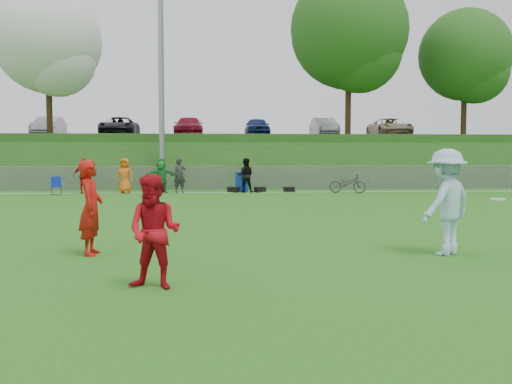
{
  "coord_description": "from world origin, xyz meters",
  "views": [
    {
      "loc": [
        -0.34,
        -10.1,
        2.0
      ],
      "look_at": [
        0.48,
        0.5,
        1.25
      ],
      "focal_mm": 40.0,
      "sensor_mm": 36.0,
      "label": 1
    }
  ],
  "objects": [
    {
      "name": "bicycle",
      "position": [
        6.25,
        17.2,
        0.46
      ],
      "size": [
        1.87,
        1.27,
        0.93
      ],
      "primitive_type": "imported",
      "rotation": [
        0.0,
        0.0,
        1.16
      ],
      "color": "#2F2F31",
      "rests_on": "ground"
    },
    {
      "name": "light_pole",
      "position": [
        -3.0,
        20.8,
        6.71
      ],
      "size": [
        1.2,
        0.4,
        12.15
      ],
      "color": "gray",
      "rests_on": "ground"
    },
    {
      "name": "player_red_center",
      "position": [
        -1.18,
        -1.78,
        0.84
      ],
      "size": [
        0.97,
        0.85,
        1.68
      ],
      "primitive_type": "imported",
      "rotation": [
        0.0,
        0.0,
        -0.3
      ],
      "color": "red",
      "rests_on": "ground"
    },
    {
      "name": "sideline_far",
      "position": [
        0.0,
        18.0,
        0.01
      ],
      "size": [
        60.0,
        0.1,
        0.01
      ],
      "primitive_type": "cube",
      "color": "white",
      "rests_on": "ground"
    },
    {
      "name": "recycling_bin",
      "position": [
        1.17,
        18.55,
        0.5
      ],
      "size": [
        0.85,
        0.85,
        0.99
      ],
      "primitive_type": "cylinder",
      "rotation": [
        0.0,
        0.0,
        -0.35
      ],
      "color": "#0F36A9",
      "rests_on": "ground"
    },
    {
      "name": "spectator_row",
      "position": [
        -2.77,
        18.0,
        0.85
      ],
      "size": [
        8.83,
        0.75,
        1.69
      ],
      "color": "#B0170C",
      "rests_on": "ground"
    },
    {
      "name": "parking_lot",
      "position": [
        0.0,
        33.0,
        3.05
      ],
      "size": [
        120.0,
        12.0,
        0.1
      ],
      "primitive_type": "cube",
      "color": "black",
      "rests_on": "berm"
    },
    {
      "name": "frisbee",
      "position": [
        5.0,
        0.15,
        1.12
      ],
      "size": [
        0.28,
        0.28,
        0.03
      ],
      "color": "white",
      "rests_on": "ground"
    },
    {
      "name": "camp_chair",
      "position": [
        -7.63,
        17.22,
        0.25
      ],
      "size": [
        0.59,
        0.6,
        0.84
      ],
      "rotation": [
        0.0,
        0.0,
        0.31
      ],
      "color": "#0D2897",
      "rests_on": "ground"
    },
    {
      "name": "tree_green_near",
      "position": [
        8.16,
        24.42,
        9.03
      ],
      "size": [
        7.14,
        7.14,
        9.95
      ],
      "color": "black",
      "rests_on": "berm"
    },
    {
      "name": "berm",
      "position": [
        0.0,
        31.0,
        1.5
      ],
      "size": [
        120.0,
        18.0,
        3.0
      ],
      "primitive_type": "cube",
      "color": "#214814",
      "rests_on": "ground"
    },
    {
      "name": "gear_bags",
      "position": [
        0.84,
        18.1,
        0.13
      ],
      "size": [
        7.02,
        0.55,
        0.26
      ],
      "color": "black",
      "rests_on": "ground"
    },
    {
      "name": "ground",
      "position": [
        0.0,
        0.0,
        0.0
      ],
      "size": [
        120.0,
        120.0,
        0.0
      ],
      "primitive_type": "plane",
      "color": "#216214",
      "rests_on": "ground"
    },
    {
      "name": "player_blue",
      "position": [
        4.2,
        0.6,
        1.03
      ],
      "size": [
        1.53,
        1.39,
        2.06
      ],
      "primitive_type": "imported",
      "rotation": [
        0.0,
        0.0,
        3.75
      ],
      "color": "#A8CDE9",
      "rests_on": "ground"
    },
    {
      "name": "tree_white_flowering",
      "position": [
        -9.84,
        24.92,
        8.32
      ],
      "size": [
        6.3,
        6.3,
        8.78
      ],
      "color": "black",
      "rests_on": "berm"
    },
    {
      "name": "fence",
      "position": [
        0.0,
        20.0,
        0.65
      ],
      "size": [
        58.0,
        0.06,
        1.3
      ],
      "color": "gray",
      "rests_on": "ground"
    },
    {
      "name": "tree_green_far",
      "position": [
        16.16,
        25.92,
        7.96
      ],
      "size": [
        5.88,
        5.88,
        8.19
      ],
      "color": "black",
      "rests_on": "berm"
    },
    {
      "name": "car_row",
      "position": [
        -1.17,
        32.0,
        3.82
      ],
      "size": [
        32.04,
        5.18,
        1.44
      ],
      "color": "silver",
      "rests_on": "parking_lot"
    },
    {
      "name": "player_red_left",
      "position": [
        -2.68,
        1.11,
        0.92
      ],
      "size": [
        0.45,
        0.68,
        1.84
      ],
      "primitive_type": "imported",
      "rotation": [
        0.0,
        0.0,
        1.56
      ],
      "color": "#B8130C",
      "rests_on": "ground"
    }
  ]
}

